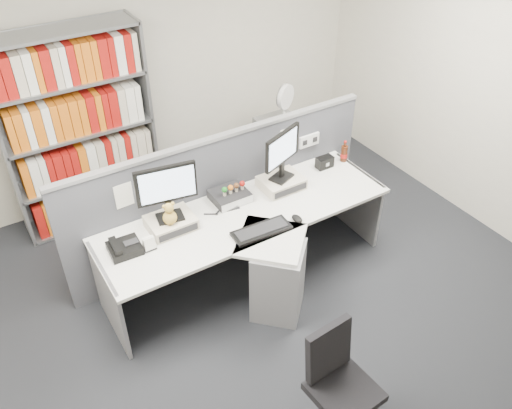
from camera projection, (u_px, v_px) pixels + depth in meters
ground at (297, 332)px, 4.46m from camera, size 5.50×5.50×0.00m
room_shell at (310, 148)px, 3.38m from camera, size 5.04×5.54×2.72m
partition at (222, 195)px, 4.92m from camera, size 3.00×0.08×1.27m
desk at (259, 251)px, 4.59m from camera, size 2.60×1.20×0.72m
monitor_riser_left at (171, 223)px, 4.40m from camera, size 0.38×0.31×0.10m
monitor_riser_right at (281, 183)px, 4.86m from camera, size 0.38×0.31×0.10m
monitor_left at (167, 188)px, 4.19m from camera, size 0.49×0.19×0.50m
monitor_right at (282, 151)px, 4.66m from camera, size 0.44×0.21×0.47m
desktop_pc at (230, 196)px, 4.71m from camera, size 0.31×0.28×0.08m
figurines at (233, 187)px, 4.66m from camera, size 0.23×0.05×0.09m
keyboard at (261, 230)px, 4.37m from camera, size 0.51×0.22×0.03m
mouse at (297, 219)px, 4.49m from camera, size 0.07×0.12×0.04m
desk_phone at (124, 248)px, 4.17m from camera, size 0.26×0.23×0.11m
desk_calendar at (149, 244)px, 4.18m from camera, size 0.10×0.07×0.12m
plush_toy at (170, 215)px, 4.26m from camera, size 0.12×0.12×0.20m
speaker at (325, 162)px, 5.13m from camera, size 0.17×0.09×0.11m
cola_bottle at (344, 154)px, 5.20m from camera, size 0.07×0.07×0.22m
shelving_unit at (79, 134)px, 5.15m from camera, size 1.41×0.40×2.00m
filing_cabinet at (283, 151)px, 6.11m from camera, size 0.45×0.61×0.70m
desk_fan at (285, 100)px, 5.72m from camera, size 0.27×0.18×0.46m
office_chair at (338, 381)px, 3.56m from camera, size 0.55×0.57×0.86m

